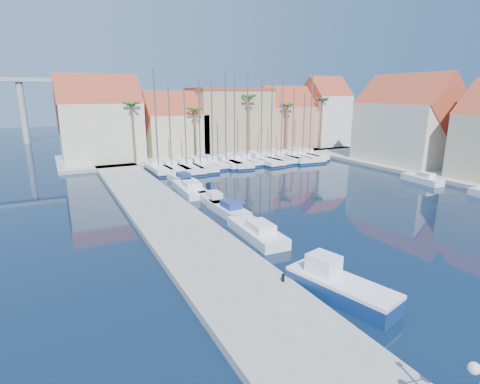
# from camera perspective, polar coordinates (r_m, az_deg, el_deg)

# --- Properties ---
(ground) EXTENTS (260.00, 260.00, 0.00)m
(ground) POSITION_cam_1_polar(r_m,az_deg,el_deg) (26.48, 18.37, -10.40)
(ground) COLOR black
(ground) RESTS_ON ground
(quay_west) EXTENTS (6.00, 77.00, 0.50)m
(quay_west) POSITION_cam_1_polar(r_m,az_deg,el_deg) (32.96, -10.44, -4.41)
(quay_west) COLOR gray
(quay_west) RESTS_ON ground
(shore_north) EXTENTS (54.00, 16.00, 0.50)m
(shore_north) POSITION_cam_1_polar(r_m,az_deg,el_deg) (70.95, -3.86, 6.03)
(shore_north) COLOR gray
(shore_north) RESTS_ON ground
(shore_east) EXTENTS (12.00, 60.00, 0.50)m
(shore_east) POSITION_cam_1_polar(r_m,az_deg,el_deg) (59.74, 30.03, 2.44)
(shore_east) COLOR gray
(shore_east) RESTS_ON ground
(bollard) EXTENTS (0.18, 0.18, 0.45)m
(bollard) POSITION_cam_1_polar(r_m,az_deg,el_deg) (22.07, 6.59, -12.86)
(bollard) COLOR black
(bollard) RESTS_ON quay_west
(fishing_boat) EXTENTS (3.56, 6.52, 2.17)m
(fishing_boat) POSITION_cam_1_polar(r_m,az_deg,el_deg) (21.82, 14.79, -13.62)
(fishing_boat) COLOR navy
(fishing_boat) RESTS_ON ground
(motorboat_west_0) EXTENTS (2.41, 6.84, 1.40)m
(motorboat_west_0) POSITION_cam_1_polar(r_m,az_deg,el_deg) (29.45, 2.62, -5.98)
(motorboat_west_0) COLOR white
(motorboat_west_0) RESTS_ON ground
(motorboat_west_1) EXTENTS (1.99, 5.93, 1.40)m
(motorboat_west_1) POSITION_cam_1_polar(r_m,az_deg,el_deg) (34.93, -1.76, -2.62)
(motorboat_west_1) COLOR white
(motorboat_west_1) RESTS_ON ground
(motorboat_west_2) EXTENTS (1.89, 5.28, 1.40)m
(motorboat_west_2) POSITION_cam_1_polar(r_m,az_deg,el_deg) (38.22, -4.15, -1.12)
(motorboat_west_2) COLOR white
(motorboat_west_2) RESTS_ON ground
(motorboat_west_3) EXTENTS (2.81, 7.58, 1.40)m
(motorboat_west_3) POSITION_cam_1_polar(r_m,az_deg,el_deg) (42.97, -7.61, 0.57)
(motorboat_west_3) COLOR white
(motorboat_west_3) RESTS_ON ground
(motorboat_west_4) EXTENTS (2.34, 5.71, 1.40)m
(motorboat_west_4) POSITION_cam_1_polar(r_m,az_deg,el_deg) (47.91, -8.81, 1.99)
(motorboat_west_4) COLOR white
(motorboat_west_4) RESTS_ON ground
(motorboat_east_1) EXTENTS (2.11, 5.45, 1.40)m
(motorboat_east_1) POSITION_cam_1_polar(r_m,az_deg,el_deg) (52.70, 26.05, 1.81)
(motorboat_east_1) COLOR white
(motorboat_east_1) RESTS_ON ground
(sailboat_0) EXTENTS (2.35, 8.86, 14.19)m
(sailboat_0) POSITION_cam_1_polar(r_m,az_deg,el_deg) (55.59, -12.44, 3.70)
(sailboat_0) COLOR white
(sailboat_0) RESTS_ON ground
(sailboat_1) EXTENTS (3.24, 10.81, 12.06)m
(sailboat_1) POSITION_cam_1_polar(r_m,az_deg,el_deg) (56.02, -10.57, 3.82)
(sailboat_1) COLOR white
(sailboat_1) RESTS_ON ground
(sailboat_2) EXTENTS (2.86, 10.46, 12.04)m
(sailboat_2) POSITION_cam_1_polar(r_m,az_deg,el_deg) (55.91, -8.33, 3.89)
(sailboat_2) COLOR white
(sailboat_2) RESTS_ON ground
(sailboat_3) EXTENTS (3.33, 10.43, 12.90)m
(sailboat_3) POSITION_cam_1_polar(r_m,az_deg,el_deg) (56.88, -6.21, 4.16)
(sailboat_3) COLOR white
(sailboat_3) RESTS_ON ground
(sailboat_4) EXTENTS (2.87, 8.48, 12.72)m
(sailboat_4) POSITION_cam_1_polar(r_m,az_deg,el_deg) (58.44, -4.40, 4.52)
(sailboat_4) COLOR white
(sailboat_4) RESTS_ON ground
(sailboat_5) EXTENTS (2.72, 8.75, 14.35)m
(sailboat_5) POSITION_cam_1_polar(r_m,az_deg,el_deg) (58.68, -2.36, 4.61)
(sailboat_5) COLOR white
(sailboat_5) RESTS_ON ground
(sailboat_6) EXTENTS (3.68, 10.75, 13.78)m
(sailboat_6) POSITION_cam_1_polar(r_m,az_deg,el_deg) (59.68, -1.02, 4.75)
(sailboat_6) COLOR white
(sailboat_6) RESTS_ON ground
(sailboat_7) EXTENTS (2.82, 8.29, 14.22)m
(sailboat_7) POSITION_cam_1_polar(r_m,az_deg,el_deg) (61.02, 0.88, 5.03)
(sailboat_7) COLOR white
(sailboat_7) RESTS_ON ground
(sailboat_8) EXTENTS (3.69, 11.25, 13.12)m
(sailboat_8) POSITION_cam_1_polar(r_m,az_deg,el_deg) (61.73, 2.87, 5.05)
(sailboat_8) COLOR white
(sailboat_8) RESTS_ON ground
(sailboat_9) EXTENTS (3.19, 9.77, 12.22)m
(sailboat_9) POSITION_cam_1_polar(r_m,az_deg,el_deg) (62.46, 4.41, 5.14)
(sailboat_9) COLOR white
(sailboat_9) RESTS_ON ground
(sailboat_10) EXTENTS (3.22, 9.83, 12.77)m
(sailboat_10) POSITION_cam_1_polar(r_m,az_deg,el_deg) (63.81, 5.93, 5.32)
(sailboat_10) COLOR white
(sailboat_10) RESTS_ON ground
(sailboat_11) EXTENTS (3.07, 10.21, 11.79)m
(sailboat_11) POSITION_cam_1_polar(r_m,az_deg,el_deg) (64.29, 7.63, 5.32)
(sailboat_11) COLOR white
(sailboat_11) RESTS_ON ground
(sailboat_12) EXTENTS (3.58, 11.27, 11.05)m
(sailboat_12) POSITION_cam_1_polar(r_m,az_deg,el_deg) (66.03, 9.18, 5.49)
(sailboat_12) COLOR white
(sailboat_12) RESTS_ON ground
(sailboat_13) EXTENTS (2.98, 9.65, 14.10)m
(sailboat_13) POSITION_cam_1_polar(r_m,az_deg,el_deg) (67.43, 10.22, 5.69)
(sailboat_13) COLOR white
(sailboat_13) RESTS_ON ground
(building_0) EXTENTS (12.30, 9.00, 13.50)m
(building_0) POSITION_cam_1_polar(r_m,az_deg,el_deg) (64.08, -20.49, 9.87)
(building_0) COLOR beige
(building_0) RESTS_ON shore_north
(building_1) EXTENTS (10.30, 8.00, 11.00)m
(building_1) POSITION_cam_1_polar(r_m,az_deg,el_deg) (66.67, -10.01, 9.65)
(building_1) COLOR tan
(building_1) RESTS_ON shore_north
(building_2) EXTENTS (14.20, 10.20, 11.50)m
(building_2) POSITION_cam_1_polar(r_m,az_deg,el_deg) (71.53, -1.70, 10.96)
(building_2) COLOR #9A855F
(building_2) RESTS_ON shore_north
(building_3) EXTENTS (10.30, 8.00, 12.00)m
(building_3) POSITION_cam_1_polar(r_m,az_deg,el_deg) (76.63, 6.91, 10.82)
(building_3) COLOR tan
(building_3) RESTS_ON shore_north
(building_4) EXTENTS (8.30, 8.00, 14.00)m
(building_4) POSITION_cam_1_polar(r_m,az_deg,el_deg) (81.15, 12.73, 11.56)
(building_4) COLOR silver
(building_4) RESTS_ON shore_north
(building_6) EXTENTS (9.00, 14.30, 13.50)m
(building_6) POSITION_cam_1_polar(r_m,az_deg,el_deg) (64.20, 24.01, 9.54)
(building_6) COLOR beige
(building_6) RESTS_ON shore_east
(palm_0) EXTENTS (2.60, 2.60, 10.15)m
(palm_0) POSITION_cam_1_polar(r_m,az_deg,el_deg) (59.64, -16.21, 12.38)
(palm_0) COLOR brown
(palm_0) RESTS_ON shore_north
(palm_1) EXTENTS (2.60, 2.60, 9.15)m
(palm_1) POSITION_cam_1_polar(r_m,az_deg,el_deg) (62.41, -6.93, 12.05)
(palm_1) COLOR brown
(palm_1) RESTS_ON shore_north
(palm_2) EXTENTS (2.60, 2.60, 11.15)m
(palm_2) POSITION_cam_1_polar(r_m,az_deg,el_deg) (66.49, 1.37, 13.93)
(palm_2) COLOR brown
(palm_2) RESTS_ON shore_north
(palm_3) EXTENTS (2.60, 2.60, 9.65)m
(palm_3) POSITION_cam_1_polar(r_m,az_deg,el_deg) (70.68, 7.22, 12.72)
(palm_3) COLOR brown
(palm_3) RESTS_ON shore_north
(palm_4) EXTENTS (2.60, 2.60, 10.65)m
(palm_4) POSITION_cam_1_polar(r_m,az_deg,el_deg) (75.44, 12.42, 13.33)
(palm_4) COLOR brown
(palm_4) RESTS_ON shore_north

